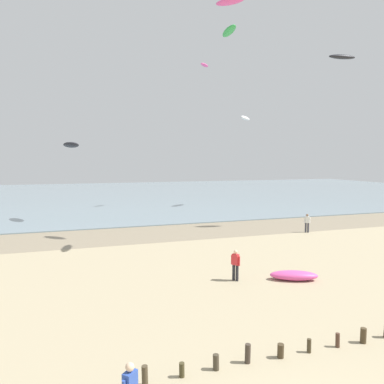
{
  "coord_description": "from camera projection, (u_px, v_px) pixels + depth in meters",
  "views": [
    {
      "loc": [
        -5.08,
        -5.7,
        6.58
      ],
      "look_at": [
        1.17,
        13.28,
        4.82
      ],
      "focal_mm": 33.95,
      "sensor_mm": 36.0,
      "label": 1
    }
  ],
  "objects": [
    {
      "name": "kite_aloft_7",
      "position": [
        342.0,
        57.0,
        34.19
      ],
      "size": [
        2.78,
        1.28,
        0.6
      ],
      "primitive_type": "ellipsoid",
      "rotation": [
        0.21,
        0.0,
        6.15
      ],
      "color": "black"
    },
    {
      "name": "kite_aloft_2",
      "position": [
        229.0,
        31.0,
        25.34
      ],
      "size": [
        1.11,
        2.39,
        0.51
      ],
      "primitive_type": "ellipsoid",
      "rotation": [
        0.2,
        0.0,
        4.57
      ],
      "color": "green"
    },
    {
      "name": "grounded_kite",
      "position": [
        294.0,
        275.0,
        19.93
      ],
      "size": [
        2.76,
        1.89,
        0.52
      ],
      "primitive_type": "ellipsoid",
      "rotation": [
        0.0,
        0.0,
        5.88
      ],
      "color": "#E54C99",
      "rests_on": "ground"
    },
    {
      "name": "groyne_near",
      "position": [
        358.0,
        335.0,
        13.08
      ],
      "size": [
        15.11,
        0.34,
        0.64
      ],
      "color": "#473C29",
      "rests_on": "ground"
    },
    {
      "name": "kite_aloft_4",
      "position": [
        71.0,
        145.0,
        38.42
      ],
      "size": [
        2.35,
        3.52,
        0.8
      ],
      "primitive_type": "ellipsoid",
      "rotation": [
        0.28,
        0.0,
        1.96
      ],
      "color": "black"
    },
    {
      "name": "kite_aloft_1",
      "position": [
        245.0,
        118.0,
        50.54
      ],
      "size": [
        2.85,
        2.88,
        0.84
      ],
      "primitive_type": "ellipsoid",
      "rotation": [
        -0.45,
        0.0,
        3.94
      ],
      "color": "white"
    },
    {
      "name": "person_left_flank",
      "position": [
        307.0,
        222.0,
        33.03
      ],
      "size": [
        0.53,
        0.34,
        1.71
      ],
      "color": "#383842",
      "rests_on": "ground"
    },
    {
      "name": "wet_sand_strip",
      "position": [
        135.0,
        235.0,
        32.01
      ],
      "size": [
        120.0,
        7.33,
        0.01
      ],
      "primitive_type": "cube",
      "color": "gray",
      "rests_on": "ground"
    },
    {
      "name": "sea",
      "position": [
        101.0,
        195.0,
        68.59
      ],
      "size": [
        160.0,
        70.0,
        0.1
      ],
      "primitive_type": "cube",
      "color": "gray",
      "rests_on": "ground"
    },
    {
      "name": "kite_aloft_6",
      "position": [
        230.0,
        1.0,
        28.61
      ],
      "size": [
        2.29,
        2.29,
        0.54
      ],
      "primitive_type": "ellipsoid",
      "rotation": [
        -0.21,
        0.0,
        5.5
      ],
      "color": "#E54C99"
    },
    {
      "name": "kite_aloft_8",
      "position": [
        205.0,
        65.0,
        49.32
      ],
      "size": [
        1.93,
        1.98,
        0.36
      ],
      "primitive_type": "ellipsoid",
      "rotation": [
        0.04,
        0.0,
        0.81
      ],
      "color": "#E54C99"
    },
    {
      "name": "person_nearest_camera",
      "position": [
        235.0,
        264.0,
        19.8
      ],
      "size": [
        0.38,
        0.5,
        1.71
      ],
      "color": "#232328",
      "rests_on": "ground"
    }
  ]
}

